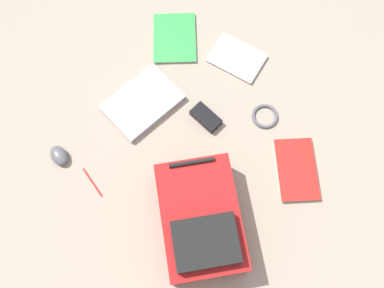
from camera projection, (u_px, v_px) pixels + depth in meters
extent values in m
plane|color=gray|center=(194.00, 137.00, 1.77)|extent=(3.35, 3.35, 0.00)
cube|color=maroon|center=(200.00, 219.00, 1.57)|extent=(0.51, 0.54, 0.16)
cube|color=black|center=(206.00, 242.00, 1.44)|extent=(0.30, 0.29, 0.05)
cylinder|color=black|center=(192.00, 162.00, 1.56)|extent=(0.15, 0.12, 0.02)
cube|color=#929296|center=(143.00, 103.00, 1.81)|extent=(0.34, 0.25, 0.02)
cube|color=#B7B7BC|center=(143.00, 101.00, 1.80)|extent=(0.34, 0.25, 0.01)
cube|color=silver|center=(175.00, 38.00, 1.93)|extent=(0.33, 0.33, 0.01)
cube|color=#2D8C3F|center=(175.00, 37.00, 1.93)|extent=(0.34, 0.34, 0.00)
cube|color=silver|center=(296.00, 170.00, 1.71)|extent=(0.30, 0.30, 0.02)
cube|color=red|center=(297.00, 169.00, 1.70)|extent=(0.31, 0.31, 0.00)
cube|color=silver|center=(237.00, 58.00, 1.89)|extent=(0.22, 0.27, 0.01)
cube|color=silver|center=(237.00, 58.00, 1.89)|extent=(0.22, 0.28, 0.00)
ellipsoid|color=#4C4C51|center=(59.00, 156.00, 1.72)|extent=(0.08, 0.11, 0.04)
torus|color=#4C4C51|center=(265.00, 116.00, 1.80)|extent=(0.12, 0.12, 0.01)
cube|color=black|center=(206.00, 117.00, 1.78)|extent=(0.07, 0.14, 0.03)
cylinder|color=red|center=(92.00, 182.00, 1.70)|extent=(0.03, 0.15, 0.01)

